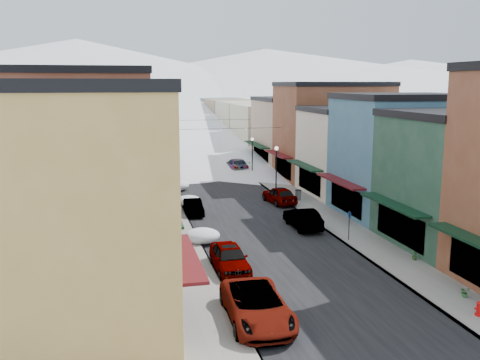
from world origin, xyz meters
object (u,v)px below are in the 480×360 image
car_dark_hatch (194,207)px  trash_can (298,195)px  streetlamp_near (276,164)px  car_white_suv (257,305)px  car_silver_sedan (230,258)px  car_green_sedan (303,218)px  fire_hydrant (479,309)px

car_dark_hatch → trash_can: bearing=15.3°
streetlamp_near → car_white_suv: bearing=-108.3°
trash_can → streetlamp_near: streetlamp_near is taller
trash_can → car_white_suv: bearing=-113.1°
car_silver_sedan → car_green_sedan: 11.29m
car_white_suv → trash_can: car_white_suv is taller
car_white_suv → car_dark_hatch: (0.00, 22.00, -0.19)m
car_silver_sedan → streetlamp_near: (9.32, 21.39, 2.37)m
car_dark_hatch → fire_hydrant: size_ratio=5.37×
car_green_sedan → fire_hydrant: car_green_sedan is taller
car_dark_hatch → streetlamp_near: size_ratio=0.83×
car_silver_sedan → fire_hydrant: bearing=-41.9°
car_green_sedan → streetlamp_near: bearing=-98.5°
fire_hydrant → streetlamp_near: 30.80m
car_white_suv → fire_hydrant: size_ratio=8.22×
car_silver_sedan → car_dark_hatch: car_silver_sedan is taller
car_silver_sedan → car_dark_hatch: (-0.18, 14.73, -0.17)m
car_white_suv → car_silver_sedan: size_ratio=1.25×
car_green_sedan → streetlamp_near: streetlamp_near is taller
car_dark_hatch → fire_hydrant: 26.27m
car_silver_sedan → trash_can: size_ratio=4.82×
fire_hydrant → car_dark_hatch: bearing=114.0°
car_silver_sedan → car_dark_hatch: 14.73m
fire_hydrant → trash_can: bearing=90.1°
fire_hydrant → trash_can: size_ratio=0.74×
car_silver_sedan → streetlamp_near: 23.45m
car_dark_hatch → trash_can: car_dark_hatch is taller
car_silver_sedan → trash_can: car_silver_sedan is taller
car_dark_hatch → trash_can: (10.62, 2.89, 0.01)m
car_silver_sedan → car_dark_hatch: bearing=90.3°
car_green_sedan → trash_can: bearing=-107.9°
car_white_suv → fire_hydrant: (10.67, -2.00, -0.36)m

